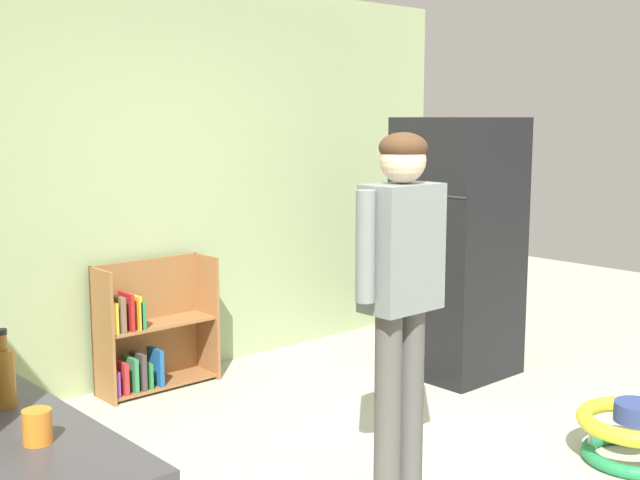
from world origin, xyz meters
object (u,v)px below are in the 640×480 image
object	(u,v)px
refrigerator	(457,247)
standing_person	(401,276)
bookshelf	(147,334)
orange_cup	(37,427)
amber_bottle	(4,376)
baby_walker	(636,433)

from	to	relation	value
refrigerator	standing_person	size ratio (longest dim) A/B	1.04
bookshelf	orange_cup	xyz separation A→B (m)	(-1.78, -2.53, 0.58)
refrigerator	bookshelf	distance (m)	2.18
refrigerator	bookshelf	xyz separation A→B (m)	(-1.79, 1.13, -0.52)
refrigerator	orange_cup	bearing A→B (deg)	-158.63
bookshelf	amber_bottle	size ratio (longest dim) A/B	3.46
standing_person	baby_walker	distance (m)	1.56
amber_bottle	baby_walker	bearing A→B (deg)	-10.04
baby_walker	orange_cup	xyz separation A→B (m)	(-3.08, 0.19, 0.79)
refrigerator	orange_cup	size ratio (longest dim) A/B	18.74
bookshelf	standing_person	distance (m)	2.19
bookshelf	orange_cup	distance (m)	3.15
refrigerator	standing_person	distance (m)	1.88
standing_person	orange_cup	size ratio (longest dim) A/B	18.05
standing_person	orange_cup	bearing A→B (deg)	-167.07
bookshelf	baby_walker	world-z (taller)	bookshelf
refrigerator	bookshelf	size ratio (longest dim) A/B	2.09
bookshelf	standing_person	world-z (taller)	standing_person
standing_person	baby_walker	bearing A→B (deg)	-29.98
standing_person	baby_walker	size ratio (longest dim) A/B	2.84
baby_walker	orange_cup	world-z (taller)	orange_cup
refrigerator	baby_walker	size ratio (longest dim) A/B	2.95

